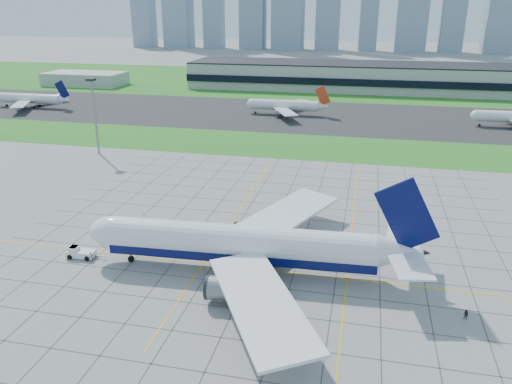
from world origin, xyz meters
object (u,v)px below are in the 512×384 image
Objects in this scene: light_mast at (94,107)px; airliner at (243,244)px; pushback_tug at (80,253)px; distant_jet_0 at (32,99)px; crew_near at (91,257)px; crew_far at (466,315)px; distant_jet_1 at (286,105)px.

light_mast is 0.38× the size of airliner.
pushback_tug is at bearing -63.60° from light_mast.
light_mast is at bearing -42.76° from distant_jet_0.
crew_near reaches higher than crew_far.
crew_near is at bearing -132.69° from crew_far.
crew_far is at bearing -35.21° from light_mast.
distant_jet_0 is (-143.71, 137.87, -1.18)m from airliner.
crew_far is 0.04× the size of distant_jet_0.
pushback_tug is 4.49× the size of crew_near.
airliner is 36.53× the size of crew_near.
pushback_tug is 0.19× the size of distant_jet_0.
airliner is 31.21m from crew_near.
pushback_tug reaches higher than crew_far.
pushback_tug is at bearing -96.62° from distant_jet_1.
airliner is (68.47, -68.30, -10.51)m from light_mast.
crew_far is at bearing -52.70° from crew_near.
pushback_tug is (-33.71, -1.71, -4.66)m from airliner.
crew_near is (2.98, -0.94, -0.09)m from pushback_tug.
distant_jet_0 is at bearing -175.48° from distant_jet_1.
distant_jet_1 reaches higher than crew_near.
light_mast reaches higher than crew_near.
distant_jet_0 is at bearing -167.22° from crew_far.
crew_far is at bearing -7.45° from pushback_tug.
distant_jet_0 reaches higher than crew_far.
light_mast is 3.12× the size of pushback_tug.
light_mast reaches higher than airliner.
light_mast is at bearing 132.18° from airliner.
distant_jet_1 is at bearing 56.80° from light_mast.
pushback_tug is 150.70m from distant_jet_1.
distant_jet_0 reaches higher than crew_near.
crew_far is 0.04× the size of distant_jet_1.
airliner is at bearing -43.81° from distant_jet_0.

